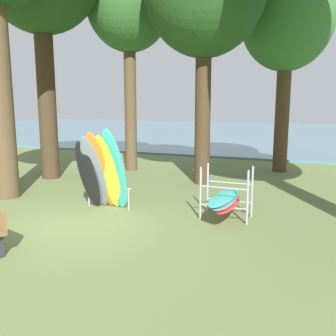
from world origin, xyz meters
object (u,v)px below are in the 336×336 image
(tree_mid_behind, at_px, (129,4))
(tree_far_left_back, at_px, (287,20))
(leaning_board_pile, at_px, (102,173))
(board_storage_rack, at_px, (226,199))

(tree_mid_behind, relative_size, tree_far_left_back, 1.07)
(tree_far_left_back, height_order, leaning_board_pile, tree_far_left_back)
(tree_mid_behind, height_order, tree_far_left_back, tree_mid_behind)
(tree_mid_behind, distance_m, tree_far_left_back, 6.09)
(tree_mid_behind, distance_m, leaning_board_pile, 8.08)
(tree_far_left_back, relative_size, board_storage_rack, 3.75)
(leaning_board_pile, distance_m, board_storage_rack, 3.15)
(board_storage_rack, bearing_deg, leaning_board_pile, -168.66)
(tree_far_left_back, distance_m, leaning_board_pile, 9.67)
(tree_mid_behind, relative_size, board_storage_rack, 4.02)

